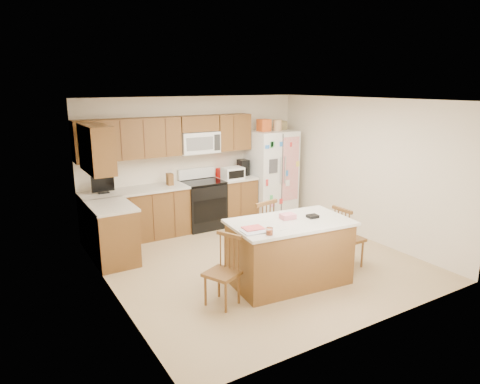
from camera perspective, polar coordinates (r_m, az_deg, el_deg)
ground at (r=6.88m, az=2.35°, el=-9.11°), size 4.50×4.50×0.00m
room_shell at (r=6.45m, az=2.48°, el=2.73°), size 4.60×4.60×2.52m
cabinetry at (r=7.70m, az=-11.15°, el=0.36°), size 3.36×1.56×2.15m
stove at (r=8.31m, az=-5.00°, el=-1.54°), size 0.76×0.65×1.13m
refrigerator at (r=8.94m, az=4.18°, el=2.54°), size 0.90×0.79×2.04m
island at (r=6.04m, az=6.59°, el=-7.90°), size 1.74×1.12×0.99m
windsor_chair_left at (r=5.46m, az=-2.26°, el=-10.65°), size 0.50×0.51×0.91m
windsor_chair_back at (r=6.59m, az=2.52°, el=-5.59°), size 0.52×0.51×1.04m
windsor_chair_right at (r=6.72m, az=14.08°, el=-6.01°), size 0.40×0.41×0.95m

